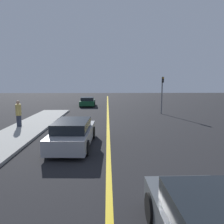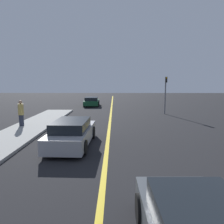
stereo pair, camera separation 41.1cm
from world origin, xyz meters
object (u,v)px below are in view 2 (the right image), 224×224
Objects in this scene: car_ahead_center at (72,133)px; pedestrian_by_sign at (21,113)px; traffic_light at (166,91)px; car_far_distant at (92,102)px.

car_ahead_center is 2.57× the size of pedestrian_by_sign.
traffic_light reaches higher than car_ahead_center.
traffic_light is (7.15, 10.66, 1.61)m from car_ahead_center.
pedestrian_by_sign is (-3.54, -13.38, 0.47)m from car_far_distant.
traffic_light is (11.53, 6.45, 1.22)m from pedestrian_by_sign.
pedestrian_by_sign reaches higher than car_far_distant.
car_ahead_center is at bearing -43.88° from pedestrian_by_sign.
traffic_light reaches higher than car_far_distant.
car_far_distant is 2.18× the size of pedestrian_by_sign.
traffic_light is at bearing 58.07° from car_ahead_center.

